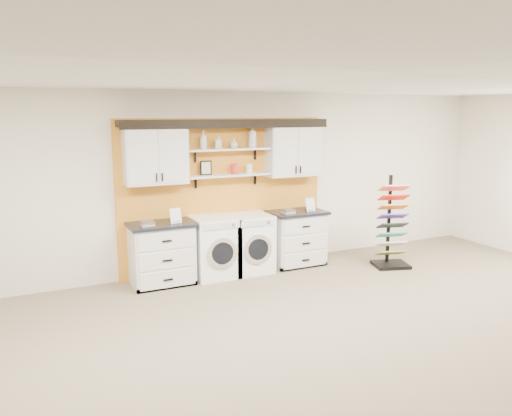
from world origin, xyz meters
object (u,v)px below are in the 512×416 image
washer (214,247)px  sample_rack (391,237)px  base_cabinet_right (296,238)px  dryer (249,243)px  base_cabinet_left (162,254)px

washer → sample_rack: bearing=-15.2°
base_cabinet_right → dryer: (-0.86, -0.00, 0.01)m
dryer → sample_rack: sample_rack is taller
dryer → sample_rack: 2.33m
base_cabinet_left → base_cabinet_right: 2.26m
base_cabinet_left → washer: (0.82, -0.00, 0.01)m
base_cabinet_left → washer: 0.82m
base_cabinet_right → washer: 1.44m
base_cabinet_right → dryer: 0.86m
base_cabinet_left → base_cabinet_right: (2.26, 0.00, -0.01)m
dryer → sample_rack: size_ratio=0.61×
washer → dryer: washer is taller
base_cabinet_right → sample_rack: 1.54m
base_cabinet_left → sample_rack: sample_rack is taller
base_cabinet_left → sample_rack: size_ratio=0.63×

